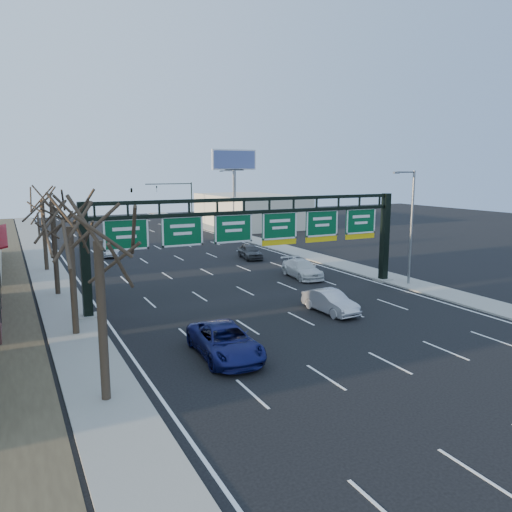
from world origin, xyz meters
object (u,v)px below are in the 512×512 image
car_blue_suv (225,341)px  car_white_wagon (302,269)px  car_silver_sedan (330,302)px  sign_gantry (259,233)px

car_blue_suv → car_white_wagon: (13.09, 13.84, -0.04)m
car_silver_sedan → car_blue_suv: bearing=-159.6°
car_blue_suv → sign_gantry: bearing=58.2°
sign_gantry → car_blue_suv: 12.48m
car_silver_sedan → car_white_wagon: 10.64m
car_silver_sedan → car_white_wagon: car_white_wagon is taller
car_white_wagon → car_blue_suv: bearing=-127.4°
car_blue_suv → car_white_wagon: car_blue_suv is taller
car_blue_suv → car_white_wagon: size_ratio=1.10×
sign_gantry → car_white_wagon: sign_gantry is taller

